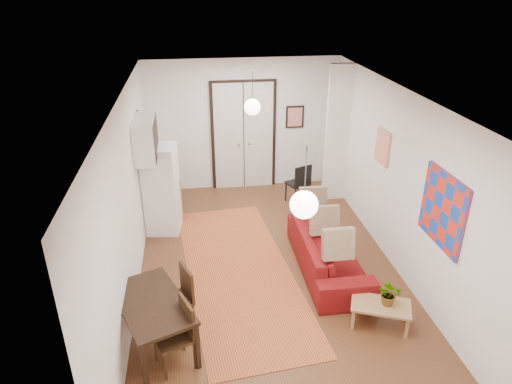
{
  "coord_description": "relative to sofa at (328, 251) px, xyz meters",
  "views": [
    {
      "loc": [
        -1.11,
        -6.14,
        4.41
      ],
      "look_at": [
        -0.15,
        0.47,
        1.25
      ],
      "focal_mm": 32.0,
      "sensor_mm": 36.0,
      "label": 1
    }
  ],
  "objects": [
    {
      "name": "floor",
      "position": [
        -0.97,
        0.04,
        -0.34
      ],
      "size": [
        7.0,
        7.0,
        0.0
      ],
      "primitive_type": "plane",
      "color": "brown",
      "rests_on": "ground"
    },
    {
      "name": "ceiling",
      "position": [
        -0.97,
        0.04,
        2.56
      ],
      "size": [
        4.2,
        7.0,
        0.02
      ],
      "primitive_type": "cube",
      "color": "white",
      "rests_on": "wall_back"
    },
    {
      "name": "wall_back",
      "position": [
        -0.97,
        3.54,
        1.11
      ],
      "size": [
        4.2,
        0.02,
        2.9
      ],
      "primitive_type": "cube",
      "color": "silver",
      "rests_on": "floor"
    },
    {
      "name": "wall_front",
      "position": [
        -0.97,
        -3.46,
        1.11
      ],
      "size": [
        4.2,
        0.02,
        2.9
      ],
      "primitive_type": "cube",
      "color": "silver",
      "rests_on": "floor"
    },
    {
      "name": "wall_left",
      "position": [
        -3.07,
        0.04,
        1.11
      ],
      "size": [
        0.02,
        7.0,
        2.9
      ],
      "primitive_type": "cube",
      "color": "silver",
      "rests_on": "floor"
    },
    {
      "name": "wall_right",
      "position": [
        1.13,
        0.04,
        1.11
      ],
      "size": [
        0.02,
        7.0,
        2.9
      ],
      "primitive_type": "cube",
      "color": "silver",
      "rests_on": "floor"
    },
    {
      "name": "double_doors",
      "position": [
        -0.97,
        3.5,
        0.86
      ],
      "size": [
        1.44,
        0.06,
        2.5
      ],
      "primitive_type": "cube",
      "color": "silver",
      "rests_on": "wall_back"
    },
    {
      "name": "stub_partition",
      "position": [
        0.88,
        2.59,
        1.11
      ],
      "size": [
        0.5,
        0.1,
        2.9
      ],
      "primitive_type": "cube",
      "color": "silver",
      "rests_on": "floor"
    },
    {
      "name": "wall_cabinet",
      "position": [
        -2.89,
        1.54,
        1.56
      ],
      "size": [
        0.35,
        1.0,
        0.7
      ],
      "primitive_type": "cube",
      "color": "white",
      "rests_on": "wall_left"
    },
    {
      "name": "painting_popart",
      "position": [
        1.11,
        -1.21,
        1.31
      ],
      "size": [
        0.05,
        1.0,
        1.0
      ],
      "primitive_type": "cube",
      "color": "red",
      "rests_on": "wall_right"
    },
    {
      "name": "painting_abstract",
      "position": [
        1.11,
        0.84,
        1.46
      ],
      "size": [
        0.05,
        0.5,
        0.6
      ],
      "primitive_type": "cube",
      "color": "#EDE1C5",
      "rests_on": "wall_right"
    },
    {
      "name": "poster_back",
      "position": [
        0.18,
        3.51,
        1.26
      ],
      "size": [
        0.4,
        0.03,
        0.5
      ],
      "primitive_type": "cube",
      "color": "red",
      "rests_on": "wall_back"
    },
    {
      "name": "print_left",
      "position": [
        -3.04,
        2.04,
        1.61
      ],
      "size": [
        0.03,
        0.44,
        0.54
      ],
      "primitive_type": "cube",
      "color": "#9D6341",
      "rests_on": "wall_left"
    },
    {
      "name": "pendant_back",
      "position": [
        -0.97,
        2.04,
        1.92
      ],
      "size": [
        0.3,
        0.3,
        0.8
      ],
      "color": "white",
      "rests_on": "ceiling"
    },
    {
      "name": "pendant_front",
      "position": [
        -0.97,
        -1.96,
        1.92
      ],
      "size": [
        0.3,
        0.3,
        0.8
      ],
      "color": "white",
      "rests_on": "ceiling"
    },
    {
      "name": "kilim_rug",
      "position": [
        -1.46,
        0.15,
        -0.33
      ],
      "size": [
        2.08,
        4.55,
        0.01
      ],
      "primitive_type": "cube",
      "rotation": [
        0.0,
        0.0,
        0.1
      ],
      "color": "#B9652E",
      "rests_on": "floor"
    },
    {
      "name": "sofa",
      "position": [
        0.0,
        0.0,
        0.0
      ],
      "size": [
        2.31,
        0.92,
        0.67
      ],
      "primitive_type": "imported",
      "rotation": [
        0.0,
        0.0,
        1.56
      ],
      "color": "maroon",
      "rests_on": "floor"
    },
    {
      "name": "coffee_table",
      "position": [
        0.33,
        -1.42,
        -0.03
      ],
      "size": [
        0.9,
        0.71,
        0.35
      ],
      "rotation": [
        0.0,
        0.0,
        -0.39
      ],
      "color": "#A7814F",
      "rests_on": "floor"
    },
    {
      "name": "potted_plant",
      "position": [
        0.43,
        -1.42,
        0.19
      ],
      "size": [
        0.39,
        0.37,
        0.35
      ],
      "primitive_type": "imported",
      "rotation": [
        0.0,
        0.0,
        -0.39
      ],
      "color": "#2E5B29",
      "rests_on": "coffee_table"
    },
    {
      "name": "kitchen_counter",
      "position": [
        -2.72,
        2.48,
        0.28
      ],
      "size": [
        0.77,
        1.3,
        0.94
      ],
      "rotation": [
        0.0,
        0.0,
        0.13
      ],
      "color": "silver",
      "rests_on": "floor"
    },
    {
      "name": "bowl",
      "position": [
        -2.72,
        2.18,
        0.63
      ],
      "size": [
        0.25,
        0.25,
        0.05
      ],
      "primitive_type": "imported",
      "rotation": [
        0.0,
        0.0,
        0.13
      ],
      "color": "beige",
      "rests_on": "kitchen_counter"
    },
    {
      "name": "soap_bottle",
      "position": [
        -2.72,
        2.73,
        0.71
      ],
      "size": [
        0.1,
        0.1,
        0.2
      ],
      "primitive_type": "imported",
      "rotation": [
        0.0,
        0.0,
        0.13
      ],
      "color": "teal",
      "rests_on": "kitchen_counter"
    },
    {
      "name": "fridge",
      "position": [
        -2.72,
        1.71,
        0.51
      ],
      "size": [
        0.67,
        0.67,
        1.69
      ],
      "primitive_type": "cube",
      "rotation": [
        0.0,
        0.0,
        -0.14
      ],
      "color": "white",
      "rests_on": "floor"
    },
    {
      "name": "dining_table",
      "position": [
        -2.72,
        -1.39,
        0.31
      ],
      "size": [
        1.2,
        1.51,
        0.73
      ],
      "rotation": [
        0.0,
        0.0,
        0.39
      ],
      "color": "black",
      "rests_on": "floor"
    },
    {
      "name": "dining_chair_near",
      "position": [
        -2.46,
        -0.95,
        0.19
      ],
      "size": [
        0.56,
        0.67,
        0.91
      ],
      "rotation": [
        0.0,
        0.0,
        -1.18
      ],
      "color": "#3B2512",
      "rests_on": "floor"
    },
    {
      "name": "dining_chair_far",
      "position": [
        -2.46,
        -1.65,
        0.19
      ],
      "size": [
        0.56,
        0.67,
        0.91
      ],
      "rotation": [
        0.0,
        0.0,
        -1.18
      ],
      "color": "#3B2512",
      "rests_on": "floor"
    },
    {
      "name": "black_side_chair",
      "position": [
        0.06,
        2.59,
        0.18
      ],
      "size": [
        0.53,
        0.55,
        0.89
      ],
      "rotation": [
        0.0,
        0.0,
        3.54
      ],
      "color": "black",
      "rests_on": "floor"
    }
  ]
}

